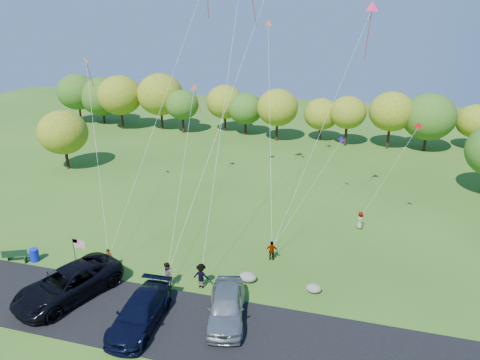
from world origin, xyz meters
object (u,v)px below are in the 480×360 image
at_px(minivan_dark, 68,284).
at_px(trash_barrel, 34,255).
at_px(minivan_navy, 140,313).
at_px(flyer_e, 360,220).
at_px(flyer_d, 272,251).
at_px(flyer_c, 201,276).
at_px(flyer_b, 167,275).
at_px(flyer_a, 109,259).
at_px(minivan_silver, 226,306).
at_px(park_bench, 16,255).

relative_size(minivan_dark, trash_barrel, 7.08).
distance_m(minivan_navy, flyer_e, 20.13).
bearing_deg(flyer_d, flyer_c, 44.21).
bearing_deg(flyer_b, flyer_a, -152.21).
bearing_deg(minivan_dark, flyer_e, 60.33).
xyz_separation_m(flyer_a, trash_barrel, (-5.95, -0.47, -0.31)).
height_order(minivan_dark, minivan_navy, minivan_dark).
bearing_deg(flyer_c, trash_barrel, 1.05).
xyz_separation_m(minivan_silver, park_bench, (-16.83, 2.06, -0.44)).
relative_size(flyer_b, trash_barrel, 1.88).
relative_size(flyer_c, park_bench, 1.02).
xyz_separation_m(minivan_dark, flyer_a, (0.72, 3.60, -0.23)).
bearing_deg(minivan_navy, flyer_d, 53.97).
bearing_deg(park_bench, flyer_a, -17.44).
bearing_deg(flyer_b, flyer_d, 79.15).
relative_size(flyer_b, flyer_c, 1.04).
relative_size(park_bench, trash_barrel, 1.77).
distance_m(flyer_d, trash_barrel, 17.53).
relative_size(minivan_dark, minivan_silver, 1.31).
distance_m(minivan_silver, flyer_c, 3.68).
distance_m(minivan_dark, park_bench, 7.02).
distance_m(minivan_silver, flyer_a, 10.08).
bearing_deg(flyer_a, minivan_dark, -113.04).
relative_size(minivan_silver, flyer_c, 3.01).
xyz_separation_m(minivan_dark, flyer_e, (17.88, 14.79, -0.25)).
height_order(flyer_d, park_bench, flyer_d).
xyz_separation_m(minivan_silver, flyer_b, (-4.71, 2.06, -0.05)).
height_order(minivan_dark, flyer_b, minivan_dark).
height_order(flyer_a, flyer_c, flyer_c).
xyz_separation_m(minivan_navy, flyer_c, (2.14, 4.49, 0.00)).
relative_size(minivan_dark, flyer_e, 4.48).
bearing_deg(minivan_navy, flyer_c, 61.83).
xyz_separation_m(minivan_navy, trash_barrel, (-10.89, 4.34, -0.39)).
distance_m(minivan_dark, flyer_b, 6.25).
height_order(flyer_a, flyer_b, flyer_b).
relative_size(minivan_navy, flyer_c, 3.19).
bearing_deg(park_bench, minivan_navy, -42.49).
height_order(minivan_navy, trash_barrel, minivan_navy).
xyz_separation_m(minivan_dark, flyer_d, (11.66, 7.87, -0.25)).
relative_size(minivan_navy, flyer_e, 3.65).
bearing_deg(minivan_dark, flyer_c, 43.47).
xyz_separation_m(flyer_a, flyer_d, (10.93, 4.27, -0.02)).
bearing_deg(flyer_a, minivan_silver, -28.85).
xyz_separation_m(flyer_d, flyer_e, (6.23, 6.92, 0.00)).
bearing_deg(flyer_a, flyer_b, -22.23).
xyz_separation_m(minivan_dark, trash_barrel, (-5.22, 3.13, -0.53)).
bearing_deg(minivan_dark, flyer_d, 54.76).
distance_m(minivan_dark, flyer_d, 14.06).
relative_size(flyer_a, park_bench, 0.92).
xyz_separation_m(minivan_dark, flyer_c, (7.81, 3.27, -0.14)).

